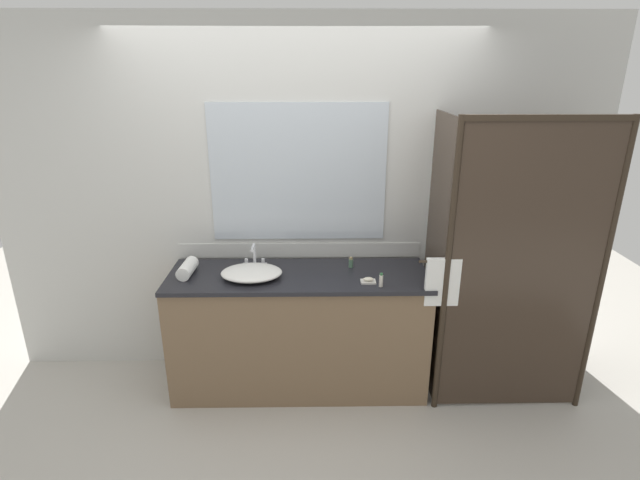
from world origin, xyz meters
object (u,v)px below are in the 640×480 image
at_px(sink_basin, 252,273).
at_px(amenity_bottle_body_wash, 351,263).
at_px(rolled_towel_near_edge, 187,269).
at_px(amenity_bottle_shampoo, 381,280).
at_px(faucet, 254,259).
at_px(soap_dish, 368,280).

bearing_deg(sink_basin, amenity_bottle_body_wash, 13.64).
relative_size(amenity_bottle_body_wash, rolled_towel_near_edge, 0.32).
bearing_deg(rolled_towel_near_edge, sink_basin, -5.78).
bearing_deg(amenity_bottle_shampoo, faucet, 158.21).
height_order(sink_basin, amenity_bottle_body_wash, amenity_bottle_body_wash).
bearing_deg(amenity_bottle_body_wash, amenity_bottle_shampoo, -62.14).
distance_m(faucet, amenity_bottle_body_wash, 0.69).
relative_size(soap_dish, amenity_bottle_body_wash, 1.34).
relative_size(faucet, rolled_towel_near_edge, 0.77).
xyz_separation_m(faucet, rolled_towel_near_edge, (-0.44, -0.14, -0.01)).
bearing_deg(amenity_bottle_shampoo, soap_dish, 139.94).
relative_size(sink_basin, faucet, 2.35).
relative_size(sink_basin, soap_dish, 4.15).
distance_m(amenity_bottle_shampoo, amenity_bottle_body_wash, 0.37).
height_order(soap_dish, amenity_bottle_shampoo, amenity_bottle_shampoo).
bearing_deg(sink_basin, faucet, 90.00).
height_order(sink_basin, amenity_bottle_shampoo, amenity_bottle_shampoo).
bearing_deg(amenity_bottle_body_wash, rolled_towel_near_edge, -173.84).
distance_m(amenity_bottle_body_wash, rolled_towel_near_edge, 1.14).
height_order(sink_basin, faucet, faucet).
distance_m(sink_basin, amenity_bottle_body_wash, 0.71).
xyz_separation_m(soap_dish, rolled_towel_near_edge, (-1.23, 0.14, 0.03)).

